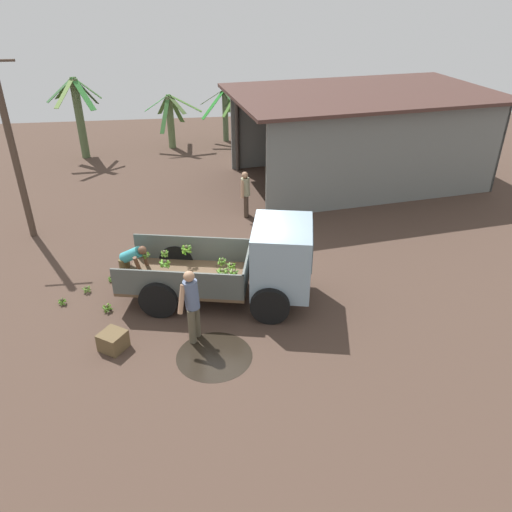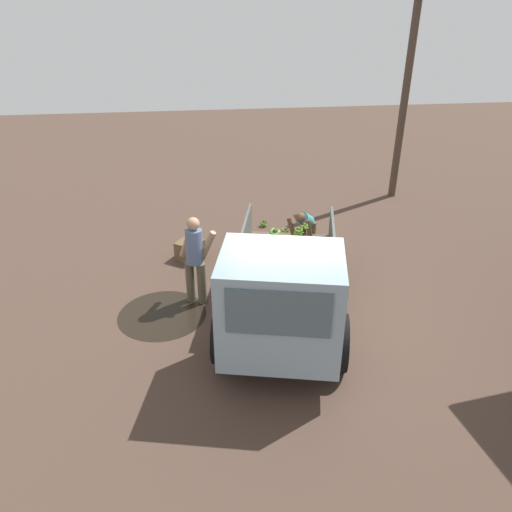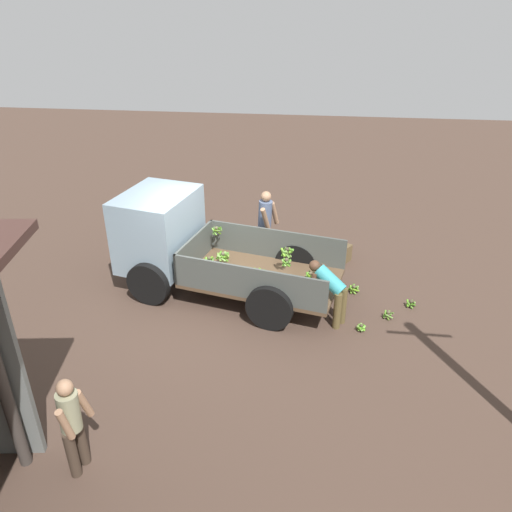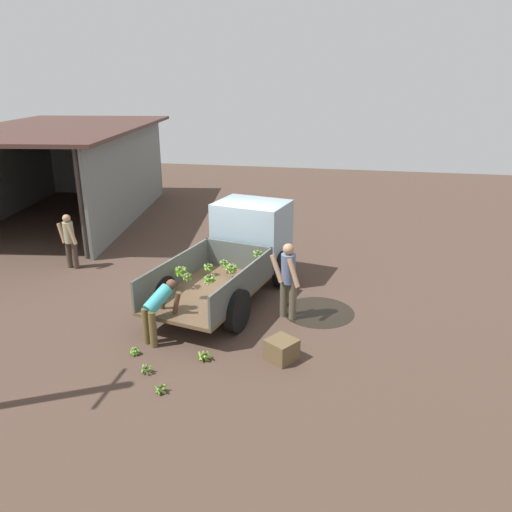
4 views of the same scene
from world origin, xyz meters
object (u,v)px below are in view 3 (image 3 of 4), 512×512
object	(u,v)px
person_foreground_visitor	(265,223)
banana_bunch_on_ground_3	(354,288)
person_bystander_near_shed	(72,422)
wooden_crate_0	(338,253)
person_worker_loading	(330,289)
banana_bunch_on_ground_0	(388,314)
banana_bunch_on_ground_2	(361,327)
banana_bunch_on_ground_1	(411,303)
cargo_truck	(181,240)

from	to	relation	value
person_foreground_visitor	banana_bunch_on_ground_3	size ratio (longest dim) A/B	6.70
person_bystander_near_shed	wooden_crate_0	bearing A→B (deg)	69.84
person_worker_loading	wooden_crate_0	distance (m)	2.61
banana_bunch_on_ground_0	banana_bunch_on_ground_2	xyz separation A→B (m)	(0.55, 0.48, -0.02)
banana_bunch_on_ground_1	cargo_truck	bearing A→B (deg)	-4.36
cargo_truck	person_bystander_near_shed	bearing A→B (deg)	100.67
cargo_truck	person_bystander_near_shed	distance (m)	4.96
banana_bunch_on_ground_3	wooden_crate_0	size ratio (longest dim) A/B	0.52
person_foreground_visitor	person_bystander_near_shed	bearing A→B (deg)	-80.64
banana_bunch_on_ground_0	person_bystander_near_shed	bearing A→B (deg)	42.14
banana_bunch_on_ground_0	person_worker_loading	bearing A→B (deg)	10.01
cargo_truck	person_bystander_near_shed	world-z (taller)	cargo_truck
person_bystander_near_shed	banana_bunch_on_ground_3	distance (m)	6.40
wooden_crate_0	cargo_truck	bearing A→B (deg)	23.50
cargo_truck	person_bystander_near_shed	size ratio (longest dim) A/B	3.13
person_worker_loading	person_bystander_near_shed	size ratio (longest dim) A/B	0.79
person_foreground_visitor	banana_bunch_on_ground_1	bearing A→B (deg)	-2.64
person_bystander_near_shed	banana_bunch_on_ground_2	size ratio (longest dim) A/B	7.68
banana_bunch_on_ground_2	banana_bunch_on_ground_3	size ratio (longest dim) A/B	0.78
cargo_truck	banana_bunch_on_ground_1	world-z (taller)	cargo_truck
cargo_truck	person_foreground_visitor	bearing A→B (deg)	-128.37
banana_bunch_on_ground_3	wooden_crate_0	world-z (taller)	wooden_crate_0
cargo_truck	banana_bunch_on_ground_1	xyz separation A→B (m)	(-4.88, 0.37, -0.97)
person_foreground_visitor	banana_bunch_on_ground_1	xyz separation A→B (m)	(-3.20, 1.73, -0.88)
person_bystander_near_shed	banana_bunch_on_ground_3	bearing A→B (deg)	61.01
person_bystander_near_shed	wooden_crate_0	distance (m)	7.40
cargo_truck	wooden_crate_0	bearing A→B (deg)	-143.81
wooden_crate_0	banana_bunch_on_ground_0	bearing A→B (deg)	112.18
person_foreground_visitor	wooden_crate_0	xyz separation A→B (m)	(-1.74, -0.13, -0.76)
banana_bunch_on_ground_2	banana_bunch_on_ground_0	bearing A→B (deg)	-139.17
banana_bunch_on_ground_3	banana_bunch_on_ground_0	bearing A→B (deg)	124.94
person_foreground_visitor	banana_bunch_on_ground_2	bearing A→B (deg)	-25.74
cargo_truck	person_worker_loading	size ratio (longest dim) A/B	3.98
cargo_truck	wooden_crate_0	distance (m)	3.82
person_bystander_near_shed	banana_bunch_on_ground_0	bearing A→B (deg)	51.13
person_worker_loading	banana_bunch_on_ground_0	distance (m)	1.36
banana_bunch_on_ground_2	banana_bunch_on_ground_3	distance (m)	1.38
person_bystander_near_shed	banana_bunch_on_ground_0	xyz separation A→B (m)	(-4.54, -4.11, -0.76)
person_worker_loading	banana_bunch_on_ground_1	xyz separation A→B (m)	(-1.70, -0.68, -0.65)
cargo_truck	person_foreground_visitor	xyz separation A→B (m)	(-1.68, -1.36, -0.10)
banana_bunch_on_ground_2	banana_bunch_on_ground_3	bearing A→B (deg)	-86.89
banana_bunch_on_ground_3	wooden_crate_0	bearing A→B (deg)	-77.37
cargo_truck	banana_bunch_on_ground_3	distance (m)	3.86
cargo_truck	banana_bunch_on_ground_2	bearing A→B (deg)	173.54
cargo_truck	banana_bunch_on_ground_1	size ratio (longest dim) A/B	23.05
person_worker_loading	banana_bunch_on_ground_2	world-z (taller)	person_worker_loading
person_bystander_near_shed	banana_bunch_on_ground_1	xyz separation A→B (m)	(-5.05, -4.58, -0.77)
wooden_crate_0	banana_bunch_on_ground_1	bearing A→B (deg)	128.20
person_foreground_visitor	person_worker_loading	world-z (taller)	person_foreground_visitor
banana_bunch_on_ground_2	wooden_crate_0	bearing A→B (deg)	-81.99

